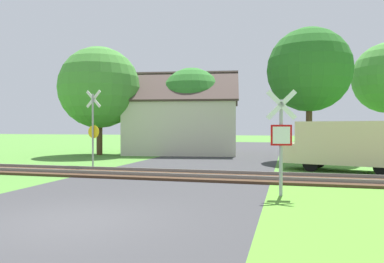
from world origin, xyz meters
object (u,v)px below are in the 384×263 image
tree_right (309,70)px  stop_sign_near (281,137)px  tree_center (192,99)px  mail_truck (343,144)px  house (183,125)px  tree_left (99,88)px  crossing_sign_far (93,125)px

tree_right → stop_sign_near: bearing=-96.6°
tree_center → mail_truck: (9.34, -8.98, -2.79)m
tree_right → tree_center: tree_right is taller
tree_right → mail_truck: (1.20, -5.25, -4.12)m
tree_center → stop_sign_near: bearing=-66.9°
mail_truck → house: bearing=63.0°
tree_left → mail_truck: size_ratio=1.47×
tree_right → mail_truck: tree_right is taller
stop_sign_near → tree_right: bearing=-105.6°
crossing_sign_far → stop_sign_near: bearing=-22.6°
mail_truck → stop_sign_near: bearing=174.9°
mail_truck → tree_left: bearing=83.7°
house → tree_left: (-5.36, -3.06, 2.68)m
stop_sign_near → crossing_sign_far: crossing_sign_far is taller
tree_left → mail_truck: (15.43, -6.25, -3.55)m
crossing_sign_far → tree_center: size_ratio=0.60×
mail_truck → tree_center: bearing=61.9°
tree_center → house: bearing=155.5°
stop_sign_near → tree_left: (-12.83, 13.08, 3.07)m
stop_sign_near → mail_truck: (2.60, 6.83, -0.48)m
crossing_sign_far → house: bearing=90.0°
tree_left → tree_center: size_ratio=1.20×
stop_sign_near → tree_center: size_ratio=0.48×
tree_right → mail_truck: size_ratio=1.50×
house → tree_left: 6.73m
tree_right → house: bearing=155.4°
stop_sign_near → crossing_sign_far: 10.66m
crossing_sign_far → tree_center: tree_center is taller
stop_sign_near → tree_right: (1.40, 12.08, 3.64)m
house → mail_truck: bearing=-50.9°
crossing_sign_far → tree_left: 8.84m
stop_sign_near → house: size_ratio=0.34×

